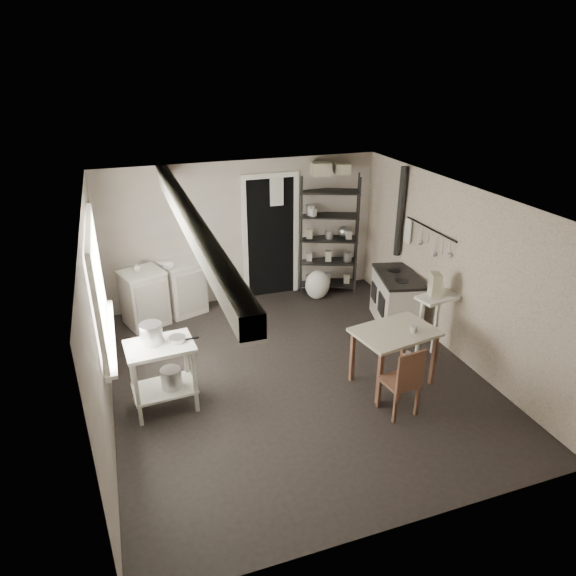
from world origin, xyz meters
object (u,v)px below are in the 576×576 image
object	(u,v)px
prep_table	(163,378)
flour_sack	(317,285)
base_cabinets	(164,290)
stove	(397,297)
shelf_rack	(329,238)
chair	(400,375)
work_table	(393,356)
stockpot	(151,335)

from	to	relation	value
prep_table	flour_sack	world-z (taller)	prep_table
base_cabinets	stove	distance (m)	3.56
shelf_rack	chair	bearing A→B (deg)	-77.23
prep_table	flour_sack	distance (m)	3.53
stove	work_table	bearing A→B (deg)	-107.53
shelf_rack	chair	distance (m)	3.46
prep_table	stockpot	world-z (taller)	stockpot
work_table	flour_sack	world-z (taller)	work_table
prep_table	chair	size ratio (longest dim) A/B	0.97
stockpot	stove	bearing A→B (deg)	13.83
base_cabinets	stove	bearing A→B (deg)	-41.65
chair	stockpot	bearing A→B (deg)	151.41
stockpot	work_table	size ratio (longest dim) A/B	0.28
prep_table	chair	bearing A→B (deg)	-20.55
prep_table	stockpot	xyz separation A→B (m)	(-0.07, 0.08, 0.54)
base_cabinets	shelf_rack	world-z (taller)	shelf_rack
work_table	stove	bearing A→B (deg)	58.62
stockpot	stove	distance (m)	3.79
work_table	stockpot	bearing A→B (deg)	170.29
prep_table	work_table	world-z (taller)	prep_table
prep_table	shelf_rack	distance (m)	3.97
work_table	flour_sack	distance (m)	2.57
flour_sack	base_cabinets	bearing A→B (deg)	176.59
prep_table	work_table	xyz separation A→B (m)	(2.74, -0.40, -0.02)
chair	flour_sack	distance (m)	3.13
stockpot	shelf_rack	size ratio (longest dim) A/B	0.13
stove	flour_sack	bearing A→B (deg)	137.63
stockpot	base_cabinets	xyz separation A→B (m)	(0.35, 2.24, -0.48)
stove	flour_sack	distance (m)	1.45
flour_sack	shelf_rack	bearing A→B (deg)	42.16
stockpot	shelf_rack	bearing A→B (deg)	36.90
flour_sack	work_table	bearing A→B (deg)	-90.94
base_cabinets	stove	world-z (taller)	base_cabinets
stockpot	chair	bearing A→B (deg)	-21.51
chair	stove	bearing A→B (deg)	53.78
stove	chair	distance (m)	2.19
stockpot	shelf_rack	xyz separation A→B (m)	(3.15, 2.36, 0.01)
base_cabinets	flour_sack	bearing A→B (deg)	-22.91
base_cabinets	shelf_rack	bearing A→B (deg)	-16.94
stove	prep_table	bearing A→B (deg)	-150.94
stove	work_table	xyz separation A→B (m)	(-0.84, -1.38, -0.06)
chair	flour_sack	size ratio (longest dim) A/B	1.74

